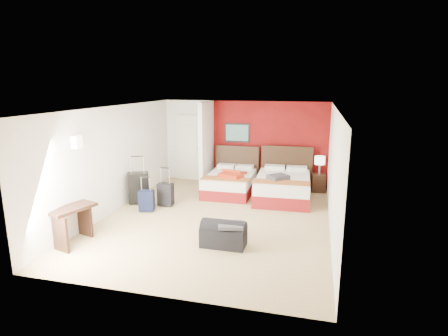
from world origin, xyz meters
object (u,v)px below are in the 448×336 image
(red_suitcase_open, at_px, (233,174))
(suitcase_black, at_px, (139,189))
(bed_right, at_px, (283,188))
(desk, at_px, (73,225))
(bed_left, at_px, (230,184))
(suitcase_charcoal, at_px, (166,195))
(table_lamp, at_px, (319,165))
(duffel_bag, at_px, (224,235))
(nightstand, at_px, (318,183))
(suitcase_navy, at_px, (147,202))

(red_suitcase_open, distance_m, suitcase_black, 2.55)
(bed_right, distance_m, desk, 5.25)
(bed_left, relative_size, bed_right, 0.90)
(suitcase_charcoal, height_order, desk, desk)
(table_lamp, height_order, suitcase_charcoal, table_lamp)
(suitcase_black, xyz_separation_m, desk, (-0.10, -2.51, -0.02))
(red_suitcase_open, distance_m, duffel_bag, 3.36)
(nightstand, bearing_deg, bed_left, -165.71)
(bed_right, bearing_deg, nightstand, 42.82)
(suitcase_black, bearing_deg, red_suitcase_open, 5.66)
(bed_right, height_order, red_suitcase_open, red_suitcase_open)
(red_suitcase_open, relative_size, suitcase_navy, 1.69)
(red_suitcase_open, distance_m, suitcase_navy, 2.55)
(bed_right, distance_m, suitcase_charcoal, 3.08)
(suitcase_navy, bearing_deg, red_suitcase_open, 37.08)
(bed_right, xyz_separation_m, suitcase_charcoal, (-2.79, -1.31, -0.02))
(bed_left, distance_m, table_lamp, 2.57)
(suitcase_charcoal, relative_size, desk, 0.63)
(table_lamp, relative_size, suitcase_black, 0.66)
(bed_left, height_order, suitcase_charcoal, suitcase_charcoal)
(bed_right, distance_m, suitcase_navy, 3.56)
(table_lamp, bearing_deg, bed_right, -135.09)
(bed_left, xyz_separation_m, table_lamp, (2.40, 0.76, 0.50))
(bed_left, relative_size, duffel_bag, 2.15)
(bed_left, bearing_deg, duffel_bag, -79.05)
(bed_left, relative_size, suitcase_black, 2.31)
(bed_right, distance_m, suitcase_black, 3.76)
(suitcase_charcoal, bearing_deg, bed_right, 25.36)
(nightstand, distance_m, table_lamp, 0.51)
(nightstand, distance_m, suitcase_navy, 4.84)
(suitcase_black, bearing_deg, desk, -118.86)
(bed_right, xyz_separation_m, table_lamp, (0.93, 0.92, 0.47))
(bed_left, height_order, duffel_bag, bed_left)
(bed_right, bearing_deg, duffel_bag, -106.13)
(table_lamp, distance_m, duffel_bag, 4.53)
(bed_left, xyz_separation_m, desk, (-2.15, -3.96, 0.10))
(suitcase_black, bearing_deg, bed_right, -6.47)
(nightstand, relative_size, desk, 0.58)
(suitcase_black, height_order, suitcase_charcoal, suitcase_black)
(suitcase_charcoal, bearing_deg, suitcase_black, 178.97)
(bed_right, xyz_separation_m, suitcase_navy, (-3.06, -1.81, -0.05))
(bed_left, xyz_separation_m, nightstand, (2.40, 0.76, -0.01))
(red_suitcase_open, bearing_deg, duffel_bag, -60.26)
(suitcase_black, xyz_separation_m, suitcase_charcoal, (0.74, -0.02, -0.11))
(suitcase_charcoal, bearing_deg, bed_left, 48.58)
(nightstand, distance_m, desk, 6.56)
(red_suitcase_open, relative_size, nightstand, 1.65)
(bed_right, xyz_separation_m, desk, (-3.63, -3.80, 0.07))
(table_lamp, distance_m, desk, 6.57)
(bed_left, distance_m, bed_right, 1.49)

